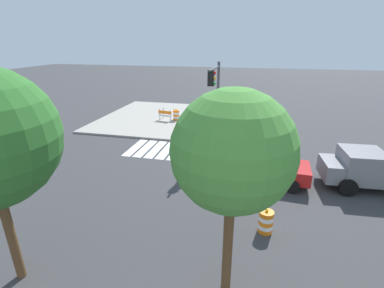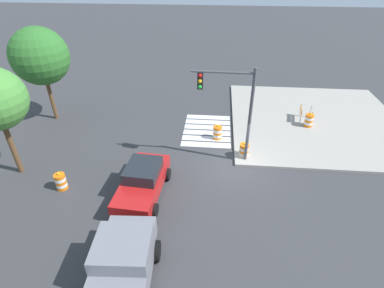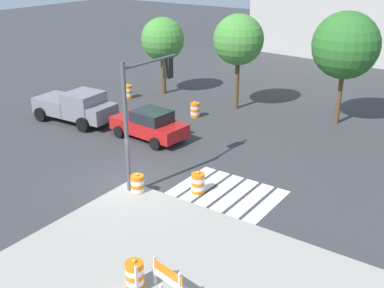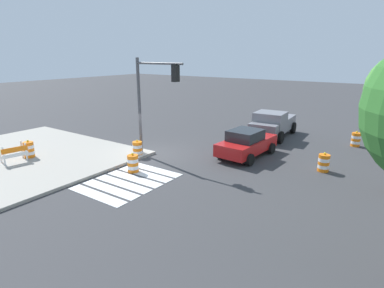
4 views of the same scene
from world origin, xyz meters
name	(u,v)px [view 4 (image 4 of 4)]	position (x,y,z in m)	size (l,w,h in m)	color
ground_plane	(156,154)	(0.00, 0.00, 0.00)	(120.00, 120.00, 0.00)	#38383A
sidewalk_corner	(4,161)	(6.00, -6.00, 0.07)	(12.00, 12.00, 0.15)	#9E998E
crosswalk_stripes	(129,181)	(4.00, 1.80, 0.01)	(4.35, 3.20, 0.02)	silver
sports_car	(247,143)	(-2.69, 4.71, 0.81)	(4.41, 2.36, 1.63)	red
pickup_truck	(272,124)	(-7.86, 4.28, 0.97)	(5.26, 2.59, 1.92)	slate
traffic_barrel_near_corner	(133,164)	(2.96, 1.08, 0.45)	(0.56, 0.56, 1.02)	orange
traffic_barrel_crosswalk_end	(356,139)	(-8.74, 9.68, 0.45)	(0.56, 0.56, 1.02)	orange
traffic_barrel_median_near	(324,163)	(-2.70, 9.05, 0.45)	(0.56, 0.56, 1.02)	orange
traffic_barrel_median_far	(137,149)	(0.99, -0.53, 0.45)	(0.56, 0.56, 1.02)	orange
traffic_barrel_on_sidewalk	(29,150)	(4.95, -5.18, 0.60)	(0.56, 0.56, 1.02)	orange
construction_barricade	(14,152)	(5.86, -4.96, 0.72)	(1.35, 0.98, 1.00)	silver
traffic_light_pole	(153,90)	(0.61, 0.54, 3.91)	(0.47, 3.29, 5.50)	#4C4C51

